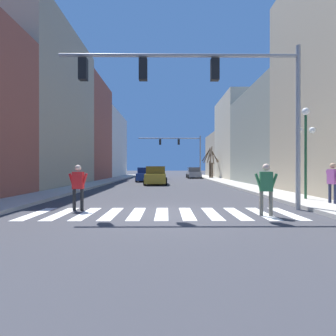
{
  "coord_description": "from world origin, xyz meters",
  "views": [
    {
      "loc": [
        0.15,
        -9.42,
        1.66
      ],
      "look_at": [
        0.37,
        21.67,
        1.58
      ],
      "focal_mm": 28.0,
      "sensor_mm": 36.0,
      "label": 1
    }
  ],
  "objects_px": {
    "street_lamp_right_corner": "(306,134)",
    "car_parked_left_near": "(145,175)",
    "pedestrian_waiting_at_curb": "(333,179)",
    "street_tree_left_far": "(209,163)",
    "traffic_signal_far": "(181,146)",
    "car_parked_right_near": "(156,176)",
    "street_tree_right_near": "(212,163)",
    "pedestrian_near_right_corner": "(78,184)",
    "pedestrian_on_right_sidewalk": "(266,185)",
    "traffic_signal_near": "(208,85)",
    "car_driving_toward_lane": "(194,173)"
  },
  "relations": [
    {
      "from": "traffic_signal_far",
      "to": "street_lamp_right_corner",
      "type": "distance_m",
      "value": 27.37
    },
    {
      "from": "car_parked_right_near",
      "to": "pedestrian_waiting_at_curb",
      "type": "bearing_deg",
      "value": 29.09
    },
    {
      "from": "street_tree_left_far",
      "to": "pedestrian_on_right_sidewalk",
      "type": "bearing_deg",
      "value": -95.69
    },
    {
      "from": "traffic_signal_near",
      "to": "car_parked_left_near",
      "type": "xyz_separation_m",
      "value": [
        -4.04,
        20.5,
        -4.1
      ]
    },
    {
      "from": "street_lamp_right_corner",
      "to": "car_driving_toward_lane",
      "type": "bearing_deg",
      "value": 95.08
    },
    {
      "from": "car_driving_toward_lane",
      "to": "street_tree_right_near",
      "type": "distance_m",
      "value": 3.72
    },
    {
      "from": "car_parked_left_near",
      "to": "street_tree_right_near",
      "type": "bearing_deg",
      "value": 129.03
    },
    {
      "from": "pedestrian_waiting_at_curb",
      "to": "street_tree_right_near",
      "type": "distance_m",
      "value": 27.2
    },
    {
      "from": "car_driving_toward_lane",
      "to": "car_parked_left_near",
      "type": "relative_size",
      "value": 1.05
    },
    {
      "from": "pedestrian_near_right_corner",
      "to": "pedestrian_waiting_at_curb",
      "type": "relative_size",
      "value": 1.04
    },
    {
      "from": "street_tree_right_near",
      "to": "car_driving_toward_lane",
      "type": "bearing_deg",
      "value": 137.95
    },
    {
      "from": "traffic_signal_near",
      "to": "traffic_signal_far",
      "type": "bearing_deg",
      "value": 88.68
    },
    {
      "from": "pedestrian_near_right_corner",
      "to": "pedestrian_waiting_at_curb",
      "type": "distance_m",
      "value": 10.44
    },
    {
      "from": "car_parked_right_near",
      "to": "street_tree_right_near",
      "type": "distance_m",
      "value": 15.04
    },
    {
      "from": "street_lamp_right_corner",
      "to": "car_parked_left_near",
      "type": "relative_size",
      "value": 1.0
    },
    {
      "from": "street_lamp_right_corner",
      "to": "car_parked_right_near",
      "type": "distance_m",
      "value": 15.13
    },
    {
      "from": "traffic_signal_far",
      "to": "street_tree_right_near",
      "type": "distance_m",
      "value": 5.31
    },
    {
      "from": "street_tree_left_far",
      "to": "street_tree_right_near",
      "type": "relative_size",
      "value": 0.96
    },
    {
      "from": "pedestrian_waiting_at_curb",
      "to": "street_tree_left_far",
      "type": "height_order",
      "value": "street_tree_left_far"
    },
    {
      "from": "car_parked_right_near",
      "to": "car_parked_left_near",
      "type": "bearing_deg",
      "value": -164.98
    },
    {
      "from": "pedestrian_near_right_corner",
      "to": "street_tree_right_near",
      "type": "xyz_separation_m",
      "value": [
        10.15,
        28.05,
        1.26
      ]
    },
    {
      "from": "traffic_signal_near",
      "to": "car_driving_toward_lane",
      "type": "xyz_separation_m",
      "value": [
        2.62,
        30.22,
        -4.09
      ]
    },
    {
      "from": "traffic_signal_far",
      "to": "pedestrian_on_right_sidewalk",
      "type": "distance_m",
      "value": 30.85
    },
    {
      "from": "street_lamp_right_corner",
      "to": "pedestrian_on_right_sidewalk",
      "type": "distance_m",
      "value": 5.39
    },
    {
      "from": "traffic_signal_far",
      "to": "car_driving_toward_lane",
      "type": "bearing_deg",
      "value": 24.99
    },
    {
      "from": "car_driving_toward_lane",
      "to": "street_tree_right_near",
      "type": "height_order",
      "value": "street_tree_right_near"
    },
    {
      "from": "traffic_signal_near",
      "to": "car_driving_toward_lane",
      "type": "relative_size",
      "value": 2.04
    },
    {
      "from": "traffic_signal_far",
      "to": "car_parked_left_near",
      "type": "height_order",
      "value": "traffic_signal_far"
    },
    {
      "from": "traffic_signal_far",
      "to": "car_parked_left_near",
      "type": "distance_m",
      "value": 10.78
    },
    {
      "from": "street_tree_right_near",
      "to": "pedestrian_near_right_corner",
      "type": "bearing_deg",
      "value": -109.89
    },
    {
      "from": "car_parked_right_near",
      "to": "pedestrian_waiting_at_curb",
      "type": "relative_size",
      "value": 2.63
    },
    {
      "from": "traffic_signal_near",
      "to": "car_driving_toward_lane",
      "type": "bearing_deg",
      "value": 85.04
    },
    {
      "from": "street_lamp_right_corner",
      "to": "car_parked_right_near",
      "type": "relative_size",
      "value": 0.98
    },
    {
      "from": "traffic_signal_near",
      "to": "pedestrian_waiting_at_curb",
      "type": "xyz_separation_m",
      "value": [
        5.39,
        0.77,
        -3.72
      ]
    },
    {
      "from": "pedestrian_near_right_corner",
      "to": "street_tree_right_near",
      "type": "relative_size",
      "value": 0.38
    },
    {
      "from": "traffic_signal_near",
      "to": "pedestrian_near_right_corner",
      "type": "xyz_separation_m",
      "value": [
        -5.01,
        -0.1,
        -3.83
      ]
    },
    {
      "from": "street_tree_left_far",
      "to": "car_driving_toward_lane",
      "type": "bearing_deg",
      "value": 139.02
    },
    {
      "from": "street_lamp_right_corner",
      "to": "street_tree_left_far",
      "type": "relative_size",
      "value": 0.99
    },
    {
      "from": "traffic_signal_near",
      "to": "street_lamp_right_corner",
      "type": "height_order",
      "value": "traffic_signal_near"
    },
    {
      "from": "car_driving_toward_lane",
      "to": "pedestrian_on_right_sidewalk",
      "type": "xyz_separation_m",
      "value": [
        -0.83,
        -31.51,
        0.28
      ]
    },
    {
      "from": "pedestrian_waiting_at_curb",
      "to": "street_tree_left_far",
      "type": "relative_size",
      "value": 0.38
    },
    {
      "from": "traffic_signal_far",
      "to": "pedestrian_on_right_sidewalk",
      "type": "xyz_separation_m",
      "value": [
        1.12,
        -30.61,
        -3.75
      ]
    },
    {
      "from": "street_lamp_right_corner",
      "to": "pedestrian_waiting_at_curb",
      "type": "bearing_deg",
      "value": -79.47
    },
    {
      "from": "car_parked_right_near",
      "to": "pedestrian_on_right_sidewalk",
      "type": "height_order",
      "value": "pedestrian_on_right_sidewalk"
    },
    {
      "from": "pedestrian_waiting_at_curb",
      "to": "street_tree_left_far",
      "type": "bearing_deg",
      "value": 172.7
    },
    {
      "from": "car_parked_right_near",
      "to": "pedestrian_near_right_corner",
      "type": "distance_m",
      "value": 15.44
    },
    {
      "from": "car_driving_toward_lane",
      "to": "pedestrian_waiting_at_curb",
      "type": "bearing_deg",
      "value": -174.63
    },
    {
      "from": "pedestrian_on_right_sidewalk",
      "to": "pedestrian_near_right_corner",
      "type": "bearing_deg",
      "value": 0.78
    },
    {
      "from": "car_driving_toward_lane",
      "to": "pedestrian_on_right_sidewalk",
      "type": "relative_size",
      "value": 2.58
    },
    {
      "from": "car_driving_toward_lane",
      "to": "street_tree_left_far",
      "type": "distance_m",
      "value": 3.19
    }
  ]
}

